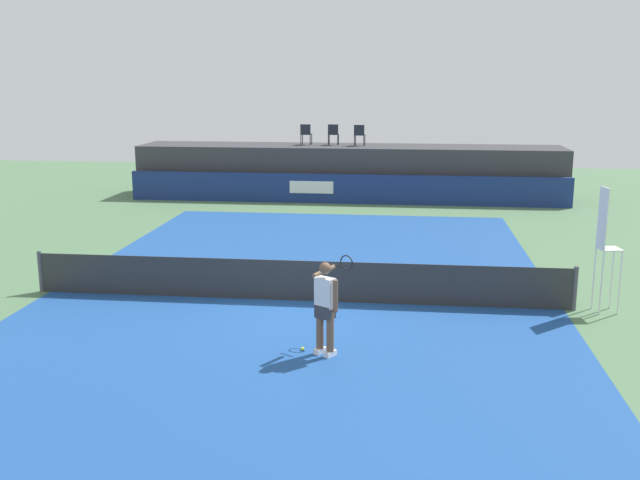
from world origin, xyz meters
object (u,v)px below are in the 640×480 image
spectator_chair_far_left (306,133)px  net_post_near (40,271)px  net_post_far (575,288)px  tennis_player (326,305)px  tennis_ball (302,349)px  spectator_chair_center (359,134)px  spectator_chair_left (333,133)px  umpire_chair (605,241)px

spectator_chair_far_left → net_post_near: spectator_chair_far_left is taller
net_post_far → tennis_player: (-5.16, -3.27, 0.46)m
net_post_near → tennis_ball: 7.49m
spectator_chair_far_left → spectator_chair_center: (2.31, -0.12, 0.00)m
spectator_chair_left → umpire_chair: 17.26m
spectator_chair_left → umpire_chair: (7.46, -15.53, -1.11)m
spectator_chair_far_left → net_post_near: (-4.31, -15.42, -2.19)m
umpire_chair → tennis_player: umpire_chair is taller
spectator_chair_center → net_post_far: 16.51m
tennis_player → net_post_near: bearing=155.7°
spectator_chair_center → tennis_ball: spectator_chair_center is taller
umpire_chair → spectator_chair_left: bearing=115.7°
spectator_chair_left → tennis_player: bearing=-84.7°
spectator_chair_left → spectator_chair_center: same height
net_post_near → umpire_chair: bearing=-0.1°
spectator_chair_far_left → tennis_ball: (2.47, -18.57, -2.66)m
spectator_chair_far_left → tennis_ball: bearing=-82.4°
net_post_far → tennis_ball: bearing=-150.8°
umpire_chair → tennis_ball: 7.08m
tennis_player → spectator_chair_center: bearing=91.9°
umpire_chair → tennis_ball: umpire_chair is taller
spectator_chair_far_left → net_post_far: (8.09, -15.42, -2.19)m
umpire_chair → tennis_ball: bearing=-153.1°
spectator_chair_far_left → tennis_player: size_ratio=0.50×
net_post_near → tennis_player: bearing=-24.3°
net_post_near → spectator_chair_left: bearing=70.5°
spectator_chair_left → spectator_chair_center: (1.14, -0.20, 0.00)m
net_post_near → net_post_far: (12.40, 0.00, 0.00)m
net_post_far → tennis_ball: 6.45m
spectator_chair_left → tennis_player: 18.94m
tennis_ball → spectator_chair_far_left: bearing=97.6°
tennis_ball → umpire_chair: bearing=26.9°
net_post_far → tennis_ball: net_post_far is taller
spectator_chair_left → net_post_near: 16.60m
spectator_chair_center → tennis_ball: 18.64m
umpire_chair → net_post_near: umpire_chair is taller
spectator_chair_left → net_post_far: bearing=-66.0°
spectator_chair_center → net_post_near: bearing=-113.4°
net_post_near → tennis_ball: size_ratio=14.71×
spectator_chair_center → umpire_chair: spectator_chair_center is taller
spectator_chair_center → tennis_player: spectator_chair_center is taller
spectator_chair_far_left → net_post_near: size_ratio=0.89×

